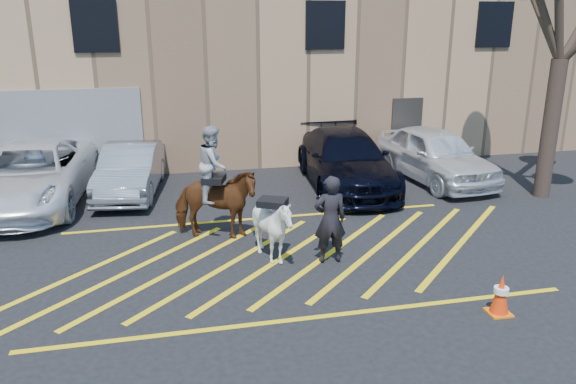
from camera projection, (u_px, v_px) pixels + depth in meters
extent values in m
plane|color=black|center=(278.00, 253.00, 12.10)|extent=(90.00, 90.00, 0.00)
imported|color=white|center=(31.00, 175.00, 15.00)|extent=(3.12, 6.08, 1.64)
imported|color=#979BA4|center=(131.00, 170.00, 15.96)|extent=(2.02, 4.40, 1.40)
imported|color=black|center=(345.00, 159.00, 16.66)|extent=(2.72, 5.74, 1.62)
imported|color=white|center=(435.00, 154.00, 17.24)|extent=(2.45, 5.01, 1.65)
imported|color=black|center=(330.00, 220.00, 11.42)|extent=(0.68, 0.46, 1.85)
cube|color=tan|center=(216.00, 52.00, 22.22)|extent=(32.00, 10.00, 7.00)
cube|color=black|center=(95.00, 26.00, 16.36)|extent=(1.30, 0.08, 1.50)
cube|color=black|center=(325.00, 25.00, 17.83)|extent=(1.30, 0.08, 1.50)
cube|color=black|center=(495.00, 25.00, 19.09)|extent=(1.30, 0.08, 1.50)
cube|color=#38332D|center=(406.00, 130.00, 19.51)|extent=(1.10, 0.08, 2.20)
cube|color=yellow|center=(71.00, 278.00, 10.94)|extent=(4.20, 4.20, 0.01)
cube|color=yellow|center=(127.00, 273.00, 11.16)|extent=(4.20, 4.20, 0.01)
cube|color=yellow|center=(180.00, 268.00, 11.38)|extent=(4.20, 4.20, 0.01)
cube|color=yellow|center=(232.00, 263.00, 11.60)|extent=(4.20, 4.20, 0.01)
cube|color=yellow|center=(281.00, 258.00, 11.82)|extent=(4.20, 4.20, 0.01)
cube|color=yellow|center=(329.00, 254.00, 12.04)|extent=(4.20, 4.20, 0.01)
cube|color=yellow|center=(375.00, 250.00, 12.26)|extent=(4.20, 4.20, 0.01)
cube|color=yellow|center=(419.00, 245.00, 12.48)|extent=(4.20, 4.20, 0.01)
cube|color=yellow|center=(462.00, 241.00, 12.70)|extent=(4.20, 4.20, 0.01)
cube|color=yellow|center=(261.00, 218.00, 14.15)|extent=(9.50, 0.12, 0.01)
cube|color=yellow|center=(312.00, 318.00, 9.50)|extent=(9.50, 0.12, 0.01)
imported|color=#5F3116|center=(215.00, 204.00, 12.66)|extent=(2.16, 1.48, 1.67)
imported|color=#9FA1A9|center=(213.00, 164.00, 12.38)|extent=(0.87, 0.99, 1.70)
cube|color=black|center=(214.00, 179.00, 12.49)|extent=(0.61, 0.68, 0.14)
imported|color=white|center=(273.00, 228.00, 11.52)|extent=(1.63, 1.69, 1.44)
cube|color=black|center=(273.00, 202.00, 11.35)|extent=(0.71, 0.67, 0.14)
cube|color=orange|center=(498.00, 312.00, 9.64)|extent=(0.39, 0.39, 0.03)
cone|color=#FF370A|center=(501.00, 293.00, 9.53)|extent=(0.32, 0.32, 0.70)
cylinder|color=white|center=(501.00, 290.00, 9.52)|extent=(0.25, 0.25, 0.10)
cylinder|color=#433029|center=(550.00, 130.00, 15.38)|extent=(0.44, 0.44, 3.80)
cylinder|color=#413028|center=(542.00, 19.00, 15.29)|extent=(0.33, 1.88, 2.34)
cylinder|color=#423328|center=(545.00, 17.00, 14.36)|extent=(1.40, 0.20, 2.39)
cylinder|color=#433429|center=(559.00, 3.00, 14.03)|extent=(1.16, 0.77, 3.11)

